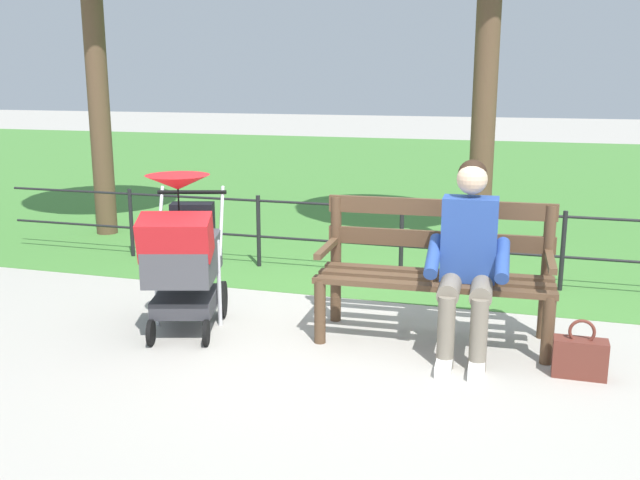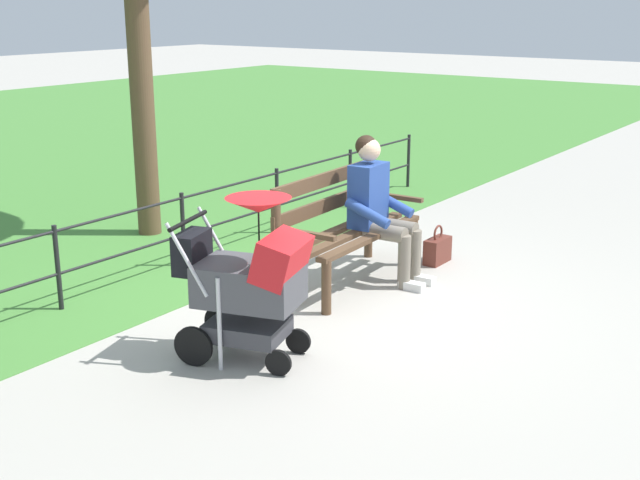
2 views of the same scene
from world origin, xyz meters
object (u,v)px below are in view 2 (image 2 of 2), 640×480
park_bench (342,223)px  person_on_bench (379,205)px  handbag (437,250)px  stroller (250,277)px

park_bench → person_on_bench: size_ratio=1.27×
park_bench → handbag: 1.12m
park_bench → person_on_bench: 0.36m
person_on_bench → handbag: 0.93m
park_bench → person_on_bench: (-0.24, 0.22, 0.15)m
park_bench → person_on_bench: bearing=136.5°
handbag → park_bench: bearing=-24.6°
stroller → handbag: size_ratio=3.11×
stroller → person_on_bench: bearing=-174.4°
park_bench → stroller: bearing=13.6°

